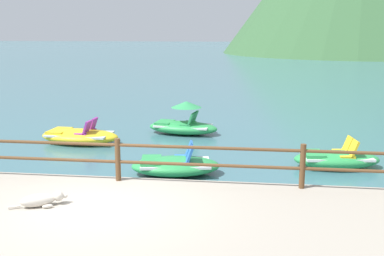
{
  "coord_description": "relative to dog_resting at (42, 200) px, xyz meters",
  "views": [
    {
      "loc": [
        2.92,
        -8.11,
        3.67
      ],
      "look_at": [
        1.19,
        5.0,
        0.9
      ],
      "focal_mm": 44.1,
      "sensor_mm": 36.0,
      "label": 1
    }
  ],
  "objects": [
    {
      "name": "pedal_boat_5",
      "position": [
        1.96,
        3.54,
        -0.28
      ],
      "size": [
        2.45,
        1.63,
        0.81
      ],
      "color": "green",
      "rests_on": "ground"
    },
    {
      "name": "pedal_boat_3",
      "position": [
        1.45,
        8.34,
        -0.16
      ],
      "size": [
        2.64,
        1.48,
        1.19
      ],
      "color": "green",
      "rests_on": "ground"
    },
    {
      "name": "dock_railing",
      "position": [
        1.0,
        1.7,
        0.45
      ],
      "size": [
        23.92,
        0.12,
        0.95
      ],
      "color": "brown",
      "rests_on": "promenade_dock"
    },
    {
      "name": "pedal_boat_0",
      "position": [
        6.17,
        4.73,
        -0.28
      ],
      "size": [
        2.42,
        1.39,
        0.81
      ],
      "color": "green",
      "rests_on": "ground"
    },
    {
      "name": "ground_plane",
      "position": [
        1.0,
        40.15,
        -0.52
      ],
      "size": [
        200.0,
        200.0,
        0.0
      ],
      "primitive_type": "plane",
      "color": "#3D6B75"
    },
    {
      "name": "dog_resting",
      "position": [
        0.0,
        0.0,
        0.0
      ],
      "size": [
        0.99,
        0.57,
        0.26
      ],
      "color": "beige",
      "rests_on": "promenade_dock"
    },
    {
      "name": "pedal_boat_1",
      "position": [
        -1.73,
        6.52,
        -0.28
      ],
      "size": [
        2.67,
        1.46,
        0.82
      ],
      "color": "yellow",
      "rests_on": "ground"
    }
  ]
}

